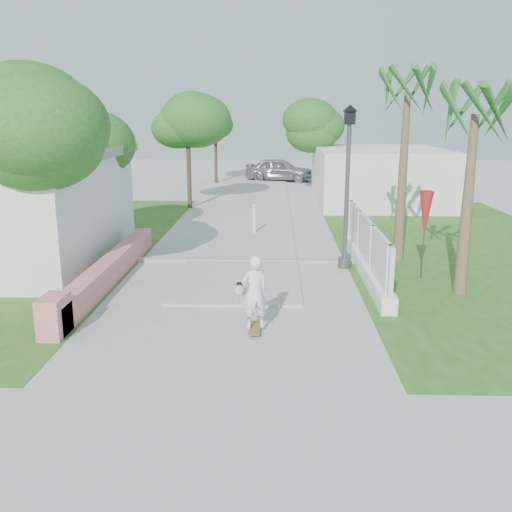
{
  "coord_description": "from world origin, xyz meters",
  "views": [
    {
      "loc": [
        0.95,
        -10.05,
        4.18
      ],
      "look_at": [
        0.53,
        2.34,
        1.1
      ],
      "focal_mm": 40.0,
      "sensor_mm": 36.0,
      "label": 1
    }
  ],
  "objects_px": {
    "patio_umbrella": "(425,215)",
    "parked_car": "(279,169)",
    "street_lamp": "(347,181)",
    "skateboarder": "(247,287)",
    "bollard": "(254,218)",
    "dog": "(239,289)"
  },
  "relations": [
    {
      "from": "patio_umbrella",
      "to": "dog",
      "type": "distance_m",
      "value": 5.22
    },
    {
      "from": "patio_umbrella",
      "to": "skateboarder",
      "type": "xyz_separation_m",
      "value": [
        -4.43,
        -3.26,
        -0.98
      ]
    },
    {
      "from": "bollard",
      "to": "dog",
      "type": "height_order",
      "value": "bollard"
    },
    {
      "from": "dog",
      "to": "bollard",
      "type": "bearing_deg",
      "value": 86.39
    },
    {
      "from": "skateboarder",
      "to": "dog",
      "type": "height_order",
      "value": "skateboarder"
    },
    {
      "from": "bollard",
      "to": "patio_umbrella",
      "type": "distance_m",
      "value": 7.25
    },
    {
      "from": "skateboarder",
      "to": "patio_umbrella",
      "type": "bearing_deg",
      "value": -162.53
    },
    {
      "from": "street_lamp",
      "to": "dog",
      "type": "height_order",
      "value": "street_lamp"
    },
    {
      "from": "street_lamp",
      "to": "patio_umbrella",
      "type": "bearing_deg",
      "value": -27.76
    },
    {
      "from": "patio_umbrella",
      "to": "parked_car",
      "type": "bearing_deg",
      "value": 99.05
    },
    {
      "from": "street_lamp",
      "to": "skateboarder",
      "type": "xyz_separation_m",
      "value": [
        -2.53,
        -4.26,
        -1.71
      ]
    },
    {
      "from": "dog",
      "to": "parked_car",
      "type": "distance_m",
      "value": 24.4
    },
    {
      "from": "street_lamp",
      "to": "parked_car",
      "type": "relative_size",
      "value": 1.02
    },
    {
      "from": "patio_umbrella",
      "to": "skateboarder",
      "type": "relative_size",
      "value": 0.84
    },
    {
      "from": "patio_umbrella",
      "to": "dog",
      "type": "height_order",
      "value": "patio_umbrella"
    },
    {
      "from": "street_lamp",
      "to": "skateboarder",
      "type": "height_order",
      "value": "street_lamp"
    },
    {
      "from": "skateboarder",
      "to": "parked_car",
      "type": "height_order",
      "value": "skateboarder"
    },
    {
      "from": "street_lamp",
      "to": "skateboarder",
      "type": "bearing_deg",
      "value": -120.7
    },
    {
      "from": "dog",
      "to": "street_lamp",
      "type": "bearing_deg",
      "value": 42.01
    },
    {
      "from": "bollard",
      "to": "skateboarder",
      "type": "xyz_separation_m",
      "value": [
        0.17,
        -8.76,
        0.13
      ]
    },
    {
      "from": "street_lamp",
      "to": "skateboarder",
      "type": "relative_size",
      "value": 1.63
    },
    {
      "from": "street_lamp",
      "to": "parked_car",
      "type": "bearing_deg",
      "value": 94.5
    }
  ]
}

